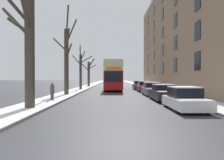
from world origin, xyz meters
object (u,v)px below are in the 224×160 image
bare_tree_left_0 (28,40)px  double_decker_bus (113,74)px  parked_car_3 (144,87)px  parked_car_4 (139,85)px  bare_tree_left_3 (88,72)px  pedestrian_left_sidewalk (52,91)px  bare_tree_left_2 (80,69)px  parked_car_0 (185,99)px  parked_car_2 (152,89)px  parked_car_1 (163,93)px  bare_tree_left_1 (66,57)px

bare_tree_left_0 → double_decker_bus: bare_tree_left_0 is taller
parked_car_3 → parked_car_4: size_ratio=0.94×
bare_tree_left_3 → pedestrian_left_sidewalk: bare_tree_left_3 is taller
bare_tree_left_0 → bare_tree_left_2: bearing=89.5°
bare_tree_left_3 → parked_car_0: 34.09m
bare_tree_left_0 → bare_tree_left_2: (0.17, 21.07, -0.96)m
double_decker_bus → parked_car_4: 5.15m
parked_car_4 → bare_tree_left_2: bearing=-169.3°
double_decker_bus → parked_car_2: bearing=-65.8°
double_decker_bus → parked_car_1: (4.28, -15.09, -1.84)m
parked_car_2 → parked_car_3: (-0.00, 6.05, -0.00)m
double_decker_bus → parked_car_4: size_ratio=2.62×
bare_tree_left_1 → bare_tree_left_3: bearing=89.8°
double_decker_bus → parked_car_0: bearing=-78.2°
bare_tree_left_1 → parked_car_1: (9.46, -5.15, -3.56)m
parked_car_2 → pedestrian_left_sidewalk: pedestrian_left_sidewalk is taller
double_decker_bus → parked_car_3: (4.28, -3.50, -1.82)m
bare_tree_left_0 → parked_car_0: (9.57, 0.05, -3.62)m
bare_tree_left_0 → parked_car_4: size_ratio=2.21×
bare_tree_left_1 → parked_car_1: bearing=-28.5°
bare_tree_left_0 → parked_car_3: (9.57, 17.14, -3.60)m
bare_tree_left_0 → pedestrian_left_sidewalk: size_ratio=5.89×
bare_tree_left_0 → parked_car_3: 19.96m
bare_tree_left_2 → parked_car_3: size_ratio=1.72×
bare_tree_left_0 → parked_car_4: (9.57, 22.85, -3.60)m
bare_tree_left_0 → parked_car_3: bearing=60.8°
parked_car_1 → pedestrian_left_sidewalk: bearing=-174.7°
double_decker_bus → pedestrian_left_sidewalk: bearing=-107.8°
bare_tree_left_2 → bare_tree_left_3: (0.03, 11.66, -0.25)m
double_decker_bus → pedestrian_left_sidewalk: 16.83m
double_decker_bus → parked_car_3: 5.82m
parked_car_1 → parked_car_0: bearing=-90.0°
bare_tree_left_3 → parked_car_0: size_ratio=1.43×
parked_car_3 → parked_car_2: bearing=-90.0°
parked_car_4 → pedestrian_left_sidewalk: size_ratio=2.67×
parked_car_0 → parked_car_2: (0.00, 11.03, 0.02)m
double_decker_bus → parked_car_2: double_decker_bus is taller
parked_car_1 → parked_car_4: (-0.00, 17.30, 0.02)m
parked_car_4 → parked_car_1: bearing=-90.0°
parked_car_1 → bare_tree_left_1: bearing=151.5°
parked_car_4 → parked_car_2: bearing=-90.0°
parked_car_4 → pedestrian_left_sidewalk: (-9.39, -18.17, 0.18)m
bare_tree_left_1 → parked_car_2: bearing=2.4°
bare_tree_left_3 → parked_car_2: 23.72m
bare_tree_left_0 → bare_tree_left_3: 32.76m
bare_tree_left_1 → parked_car_1: 11.35m
double_decker_bus → bare_tree_left_1: bearing=-117.5°
bare_tree_left_0 → bare_tree_left_3: bearing=89.6°
bare_tree_left_1 → parked_car_4: bare_tree_left_1 is taller
bare_tree_left_0 → parked_car_4: 25.03m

